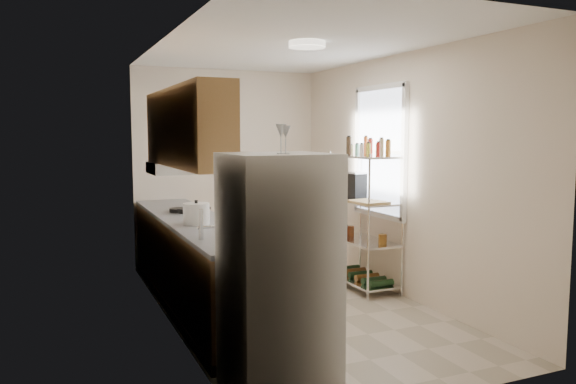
# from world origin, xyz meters

# --- Properties ---
(room) EXTENTS (2.52, 4.42, 2.62)m
(room) POSITION_xyz_m (0.00, 0.00, 1.30)
(room) COLOR #C2B29D
(room) RESTS_ON ground
(counter_run) EXTENTS (0.63, 3.51, 0.90)m
(counter_run) POSITION_xyz_m (-0.92, 0.44, 0.45)
(counter_run) COLOR #A97D48
(counter_run) RESTS_ON ground
(upper_cabinets) EXTENTS (0.33, 2.20, 0.72)m
(upper_cabinets) POSITION_xyz_m (-1.05, 0.10, 1.81)
(upper_cabinets) COLOR #A97D48
(upper_cabinets) RESTS_ON room
(range_hood) EXTENTS (0.50, 0.60, 0.12)m
(range_hood) POSITION_xyz_m (-1.00, 0.90, 1.39)
(range_hood) COLOR #B7BABC
(range_hood) RESTS_ON room
(window) EXTENTS (0.06, 1.00, 1.46)m
(window) POSITION_xyz_m (1.23, 0.35, 1.55)
(window) COLOR white
(window) RESTS_ON room
(bakers_rack) EXTENTS (0.45, 0.90, 1.73)m
(bakers_rack) POSITION_xyz_m (1.00, 0.30, 1.11)
(bakers_rack) COLOR silver
(bakers_rack) RESTS_ON ground
(ceiling_dome) EXTENTS (0.34, 0.34, 0.05)m
(ceiling_dome) POSITION_xyz_m (0.00, -0.30, 2.57)
(ceiling_dome) COLOR white
(ceiling_dome) RESTS_ON room
(refrigerator) EXTENTS (0.67, 0.67, 1.63)m
(refrigerator) POSITION_xyz_m (-0.87, -1.70, 0.81)
(refrigerator) COLOR white
(refrigerator) RESTS_ON ground
(wine_glass_a) EXTENTS (0.07, 0.07, 0.19)m
(wine_glass_a) POSITION_xyz_m (-0.90, -1.81, 1.72)
(wine_glass_a) COLOR silver
(wine_glass_a) RESTS_ON refrigerator
(wine_glass_b) EXTENTS (0.06, 0.06, 0.18)m
(wine_glass_b) POSITION_xyz_m (-0.87, -1.82, 1.72)
(wine_glass_b) COLOR silver
(wine_glass_b) RESTS_ON refrigerator
(rice_cooker) EXTENTS (0.25, 0.25, 0.20)m
(rice_cooker) POSITION_xyz_m (-0.97, 0.08, 1.00)
(rice_cooker) COLOR white
(rice_cooker) RESTS_ON counter_run
(frying_pan_large) EXTENTS (0.29, 0.29, 0.04)m
(frying_pan_large) POSITION_xyz_m (-0.93, 0.98, 0.92)
(frying_pan_large) COLOR black
(frying_pan_large) RESTS_ON counter_run
(frying_pan_small) EXTENTS (0.30, 0.30, 0.05)m
(frying_pan_small) POSITION_xyz_m (-0.86, 0.89, 0.92)
(frying_pan_small) COLOR black
(frying_pan_small) RESTS_ON counter_run
(cutting_board) EXTENTS (0.35, 0.43, 0.03)m
(cutting_board) POSITION_xyz_m (0.89, 0.05, 1.02)
(cutting_board) COLOR tan
(cutting_board) RESTS_ON bakers_rack
(espresso_machine) EXTENTS (0.20, 0.27, 0.30)m
(espresso_machine) POSITION_xyz_m (1.07, 0.63, 1.16)
(espresso_machine) COLOR black
(espresso_machine) RESTS_ON bakers_rack
(storage_bag) EXTENTS (0.13, 0.15, 0.15)m
(storage_bag) POSITION_xyz_m (0.88, 0.63, 0.64)
(storage_bag) COLOR #AA1614
(storage_bag) RESTS_ON bakers_rack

